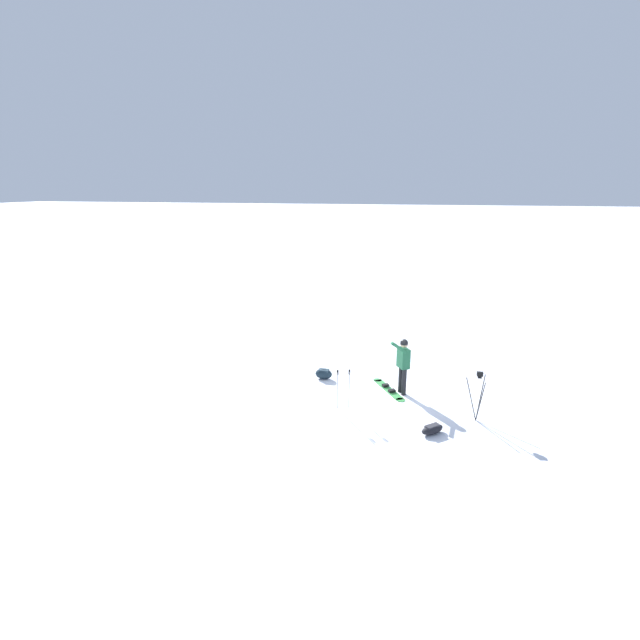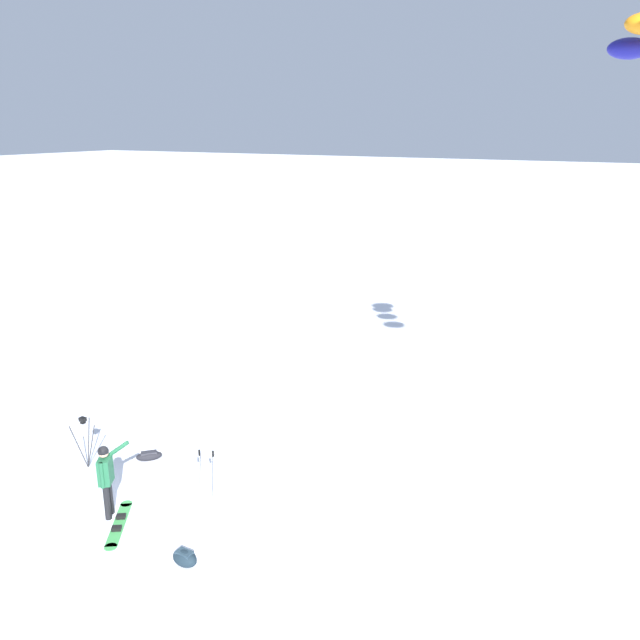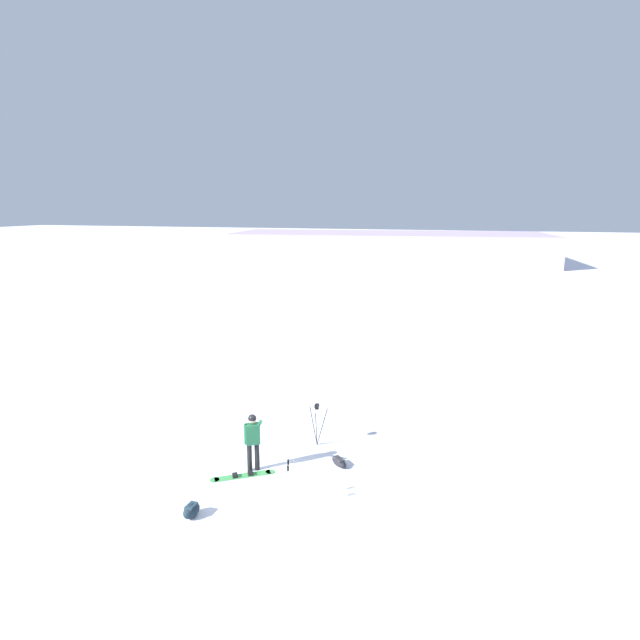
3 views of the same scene
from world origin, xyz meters
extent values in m
plane|color=white|center=(0.00, 0.00, 0.00)|extent=(300.00, 300.00, 0.00)
cylinder|color=black|center=(0.69, -0.59, 0.42)|extent=(0.14, 0.14, 0.84)
cylinder|color=black|center=(0.88, -0.48, 0.42)|extent=(0.14, 0.14, 0.84)
cube|color=#1E5938|center=(0.78, -0.53, 1.14)|extent=(0.48, 0.43, 0.59)
sphere|color=tan|center=(0.78, -0.53, 1.58)|extent=(0.23, 0.23, 0.23)
sphere|color=black|center=(0.78, -0.53, 1.61)|extent=(0.24, 0.24, 0.24)
cylinder|color=#1E5938|center=(0.50, -0.41, 1.55)|extent=(0.35, 0.51, 0.41)
cylinder|color=#1E5938|center=(0.97, -0.45, 1.14)|extent=(0.09, 0.09, 0.59)
cube|color=#3F994C|center=(0.94, -0.12, 0.01)|extent=(1.49, 1.07, 0.02)
cylinder|color=#3F994C|center=(0.27, -0.54, 0.01)|extent=(0.27, 0.27, 0.02)
cylinder|color=#3F994C|center=(1.61, 0.31, 0.01)|extent=(0.27, 0.27, 0.02)
cube|color=black|center=(0.76, -0.23, 0.06)|extent=(0.22, 0.24, 0.08)
cube|color=black|center=(1.13, 0.00, 0.06)|extent=(0.22, 0.24, 0.08)
ellipsoid|color=navy|center=(-6.45, 8.40, 9.91)|extent=(1.06, 1.15, 0.44)
ellipsoid|color=black|center=(-1.55, -1.47, 0.12)|extent=(0.66, 0.68, 0.23)
cube|color=#2C2C33|center=(-1.55, -1.47, 0.20)|extent=(0.40, 0.41, 0.08)
cylinder|color=#262628|center=(-0.57, -2.44, 0.61)|extent=(0.08, 0.36, 1.24)
cylinder|color=#262628|center=(-0.70, -2.66, 0.61)|extent=(0.34, 0.15, 1.24)
cylinder|color=#262628|center=(-0.40, -2.68, 0.61)|extent=(0.32, 0.20, 1.24)
cube|color=black|center=(-0.54, -2.60, 1.26)|extent=(0.10, 0.10, 0.06)
cube|color=black|center=(-0.54, -2.60, 1.34)|extent=(0.12, 0.16, 0.10)
ellipsoid|color=#192833|center=(1.35, 2.04, 0.17)|extent=(0.36, 0.57, 0.33)
cube|color=#263A47|center=(1.35, 2.04, 0.28)|extent=(0.22, 0.34, 0.08)
cylinder|color=gray|center=(-0.88, 1.13, 0.62)|extent=(0.31, 0.08, 1.20)
cylinder|color=black|center=(-0.88, 1.13, 1.16)|extent=(0.05, 0.05, 0.14)
cylinder|color=gray|center=(-0.77, 0.82, 0.62)|extent=(0.31, 0.09, 1.20)
cylinder|color=black|center=(-0.77, 0.82, 1.16)|extent=(0.05, 0.05, 0.14)
camera|label=1|loc=(-13.07, -1.29, 6.11)|focal=27.30mm
camera|label=2|loc=(9.72, 9.42, 8.40)|focal=36.30mm
camera|label=3|loc=(-4.88, 12.30, 7.57)|focal=29.27mm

